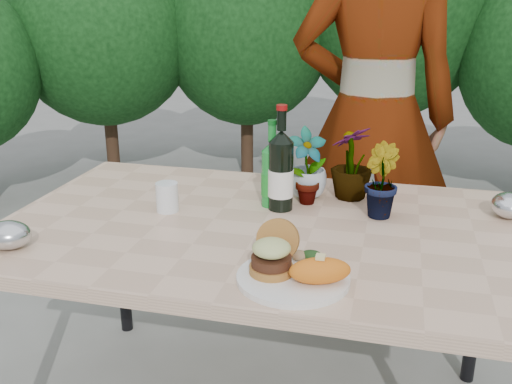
% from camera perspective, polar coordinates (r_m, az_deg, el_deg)
% --- Properties ---
extents(patio_table, '(1.60, 1.00, 0.75)m').
position_cam_1_polar(patio_table, '(1.78, 0.63, -4.88)').
color(patio_table, '#D9B090').
rests_on(patio_table, ground).
extents(shrub_hedge, '(6.91, 5.19, 2.45)m').
position_cam_1_polar(shrub_hedge, '(3.37, 13.74, 14.72)').
color(shrub_hedge, '#382316').
rests_on(shrub_hedge, ground).
extents(dinner_plate, '(0.28, 0.28, 0.01)m').
position_cam_1_polar(dinner_plate, '(1.42, 3.72, -8.57)').
color(dinner_plate, white).
rests_on(dinner_plate, patio_table).
extents(burger_stack, '(0.11, 0.16, 0.11)m').
position_cam_1_polar(burger_stack, '(1.42, 1.72, -6.10)').
color(burger_stack, '#B7722D').
rests_on(burger_stack, dinner_plate).
extents(sweet_potato, '(0.17, 0.12, 0.06)m').
position_cam_1_polar(sweet_potato, '(1.38, 6.41, -7.82)').
color(sweet_potato, orange).
rests_on(sweet_potato, dinner_plate).
extents(grilled_veg, '(0.08, 0.05, 0.03)m').
position_cam_1_polar(grilled_veg, '(1.49, 5.06, -6.33)').
color(grilled_veg, olive).
rests_on(grilled_veg, dinner_plate).
extents(wine_bottle, '(0.08, 0.08, 0.34)m').
position_cam_1_polar(wine_bottle, '(1.83, 2.50, 2.02)').
color(wine_bottle, black).
rests_on(wine_bottle, patio_table).
extents(sparkling_water, '(0.07, 0.07, 0.29)m').
position_cam_1_polar(sparkling_water, '(1.87, 1.58, 1.70)').
color(sparkling_water, '#18882C').
rests_on(sparkling_water, patio_table).
extents(plastic_cup, '(0.07, 0.07, 0.09)m').
position_cam_1_polar(plastic_cup, '(1.86, -8.88, -0.51)').
color(plastic_cup, white).
rests_on(plastic_cup, patio_table).
extents(seedling_left, '(0.16, 0.14, 0.26)m').
position_cam_1_polar(seedling_left, '(1.89, 5.09, 2.54)').
color(seedling_left, '#2A6121').
rests_on(seedling_left, patio_table).
extents(seedling_mid, '(0.15, 0.16, 0.23)m').
position_cam_1_polar(seedling_mid, '(1.82, 12.28, 1.13)').
color(seedling_mid, '#27551D').
rests_on(seedling_mid, patio_table).
extents(seedling_right, '(0.20, 0.20, 0.25)m').
position_cam_1_polar(seedling_right, '(1.96, 9.55, 2.92)').
color(seedling_right, '#25591E').
rests_on(seedling_right, patio_table).
extents(blue_bowl, '(0.15, 0.15, 0.10)m').
position_cam_1_polar(blue_bowl, '(1.96, 5.15, 0.84)').
color(blue_bowl, silver).
rests_on(blue_bowl, patio_table).
extents(foil_packet_left, '(0.14, 0.12, 0.08)m').
position_cam_1_polar(foil_packet_left, '(1.72, -23.59, -3.96)').
color(foil_packet_left, silver).
rests_on(foil_packet_left, patio_table).
extents(foil_packet_right, '(0.12, 0.14, 0.08)m').
position_cam_1_polar(foil_packet_right, '(1.96, 23.97, -1.22)').
color(foil_packet_right, silver).
rests_on(foil_packet_right, patio_table).
extents(person, '(0.70, 0.48, 1.87)m').
position_cam_1_polar(person, '(2.42, 11.60, 7.30)').
color(person, '#A76C53').
rests_on(person, ground).
extents(terracotta_pot, '(0.17, 0.17, 0.14)m').
position_cam_1_polar(terracotta_pot, '(4.06, -12.73, -0.60)').
color(terracotta_pot, '#AC442C').
rests_on(terracotta_pot, ground).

